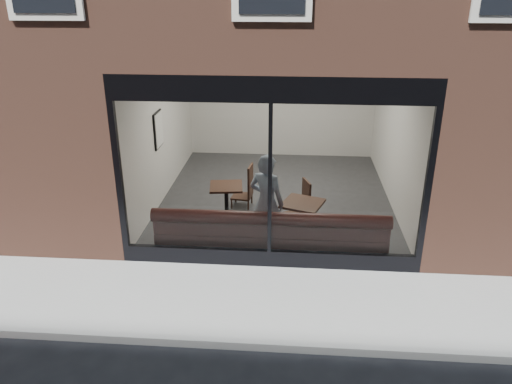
# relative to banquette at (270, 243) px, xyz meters

# --- Properties ---
(ground) EXTENTS (120.00, 120.00, 0.00)m
(ground) POSITION_rel_banquette_xyz_m (0.00, -2.45, -0.23)
(ground) COLOR black
(ground) RESTS_ON ground
(sidewalk_near) EXTENTS (40.00, 2.00, 0.01)m
(sidewalk_near) POSITION_rel_banquette_xyz_m (0.00, -1.45, -0.22)
(sidewalk_near) COLOR gray
(sidewalk_near) RESTS_ON ground
(kerb_near) EXTENTS (40.00, 0.10, 0.12)m
(kerb_near) POSITION_rel_banquette_xyz_m (0.00, -2.50, -0.17)
(kerb_near) COLOR gray
(kerb_near) RESTS_ON ground
(host_building_pier_left) EXTENTS (2.50, 12.00, 3.20)m
(host_building_pier_left) POSITION_rel_banquette_xyz_m (-3.75, 5.55, 1.38)
(host_building_pier_left) COLOR brown
(host_building_pier_left) RESTS_ON ground
(host_building_pier_right) EXTENTS (2.50, 12.00, 3.20)m
(host_building_pier_right) POSITION_rel_banquette_xyz_m (3.75, 5.55, 1.38)
(host_building_pier_right) COLOR brown
(host_building_pier_right) RESTS_ON ground
(host_building_backfill) EXTENTS (5.00, 6.00, 3.20)m
(host_building_backfill) POSITION_rel_banquette_xyz_m (0.00, 8.55, 1.38)
(host_building_backfill) COLOR brown
(host_building_backfill) RESTS_ON ground
(cafe_floor) EXTENTS (6.00, 6.00, 0.00)m
(cafe_floor) POSITION_rel_banquette_xyz_m (0.00, 2.55, -0.21)
(cafe_floor) COLOR #2D2D30
(cafe_floor) RESTS_ON ground
(cafe_ceiling) EXTENTS (6.00, 6.00, 0.00)m
(cafe_ceiling) POSITION_rel_banquette_xyz_m (0.00, 2.55, 2.97)
(cafe_ceiling) COLOR white
(cafe_ceiling) RESTS_ON host_building_upper
(cafe_wall_back) EXTENTS (5.00, 0.00, 5.00)m
(cafe_wall_back) POSITION_rel_banquette_xyz_m (0.00, 5.54, 1.37)
(cafe_wall_back) COLOR silver
(cafe_wall_back) RESTS_ON ground
(cafe_wall_left) EXTENTS (0.00, 6.00, 6.00)m
(cafe_wall_left) POSITION_rel_banquette_xyz_m (-2.49, 2.55, 1.37)
(cafe_wall_left) COLOR silver
(cafe_wall_left) RESTS_ON ground
(cafe_wall_right) EXTENTS (0.00, 6.00, 6.00)m
(cafe_wall_right) POSITION_rel_banquette_xyz_m (2.49, 2.55, 1.37)
(cafe_wall_right) COLOR silver
(cafe_wall_right) RESTS_ON ground
(storefront_kick) EXTENTS (5.00, 0.10, 0.30)m
(storefront_kick) POSITION_rel_banquette_xyz_m (0.00, -0.40, -0.08)
(storefront_kick) COLOR black
(storefront_kick) RESTS_ON ground
(storefront_header) EXTENTS (5.00, 0.10, 0.40)m
(storefront_header) POSITION_rel_banquette_xyz_m (0.00, -0.40, 2.77)
(storefront_header) COLOR black
(storefront_header) RESTS_ON host_building_upper
(storefront_mullion) EXTENTS (0.06, 0.10, 2.50)m
(storefront_mullion) POSITION_rel_banquette_xyz_m (0.00, -0.40, 1.32)
(storefront_mullion) COLOR black
(storefront_mullion) RESTS_ON storefront_kick
(storefront_glass) EXTENTS (4.80, 0.00, 4.80)m
(storefront_glass) POSITION_rel_banquette_xyz_m (0.00, -0.43, 1.33)
(storefront_glass) COLOR white
(storefront_glass) RESTS_ON storefront_kick
(banquette) EXTENTS (4.00, 0.55, 0.45)m
(banquette) POSITION_rel_banquette_xyz_m (0.00, 0.00, 0.00)
(banquette) COLOR #391914
(banquette) RESTS_ON cafe_floor
(person) EXTENTS (0.77, 0.65, 1.78)m
(person) POSITION_rel_banquette_xyz_m (-0.09, 0.25, 0.66)
(person) COLOR #90A4BB
(person) RESTS_ON cafe_floor
(cafe_table_left) EXTENTS (0.71, 0.71, 0.04)m
(cafe_table_left) POSITION_rel_banquette_xyz_m (-0.95, 1.30, 0.52)
(cafe_table_left) COLOR #311C13
(cafe_table_left) RESTS_ON cafe_floor
(cafe_table_right) EXTENTS (0.88, 0.88, 0.04)m
(cafe_table_right) POSITION_rel_banquette_xyz_m (0.55, 0.59, 0.52)
(cafe_table_right) COLOR #311C13
(cafe_table_right) RESTS_ON cafe_floor
(cafe_chair_left) EXTENTS (0.45, 0.45, 0.04)m
(cafe_chair_left) POSITION_rel_banquette_xyz_m (-0.71, 1.99, 0.01)
(cafe_chair_left) COLOR #311C13
(cafe_chair_left) RESTS_ON cafe_floor
(cafe_chair_right) EXTENTS (0.51, 0.51, 0.04)m
(cafe_chair_right) POSITION_rel_banquette_xyz_m (0.45, 1.14, 0.01)
(cafe_chair_right) COLOR #311C13
(cafe_chair_right) RESTS_ON cafe_floor
(wall_poster) EXTENTS (0.02, 0.52, 0.70)m
(wall_poster) POSITION_rel_banquette_xyz_m (-2.45, 2.15, 1.40)
(wall_poster) COLOR white
(wall_poster) RESTS_ON cafe_wall_left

